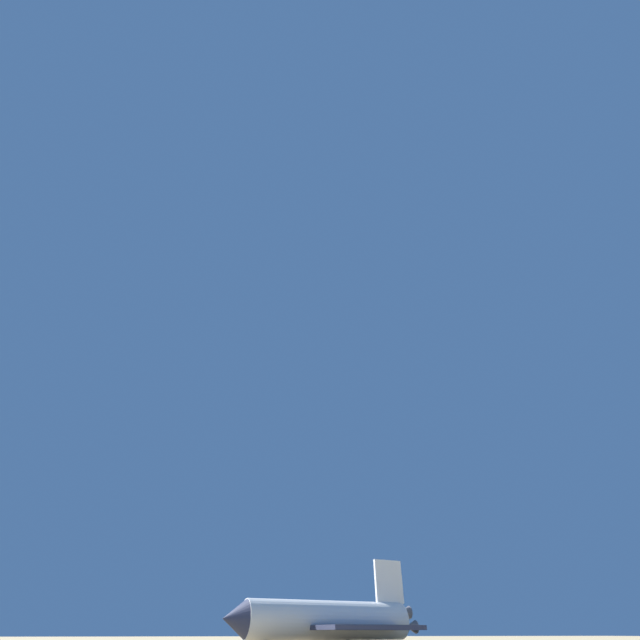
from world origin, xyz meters
name	(u,v)px	position (x,y,z in m)	size (l,w,h in m)	color
space_shuttle	(326,620)	(-0.59, 1.88, 5.35)	(38.67, 27.41, 15.80)	white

